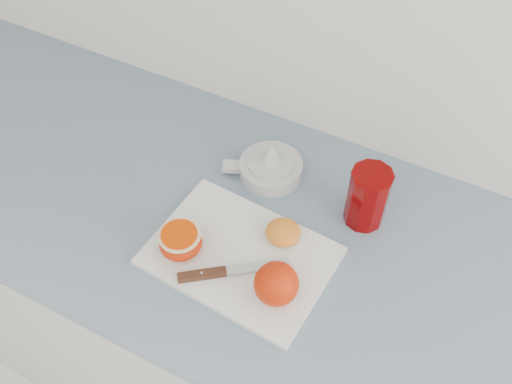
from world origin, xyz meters
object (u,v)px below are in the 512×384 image
(citrus_juicer, at_px, (270,166))
(red_tumbler, at_px, (367,199))
(half_orange, at_px, (180,242))
(counter, at_px, (274,337))
(cutting_board, at_px, (240,256))

(citrus_juicer, distance_m, red_tumbler, 0.22)
(half_orange, relative_size, red_tumbler, 0.62)
(half_orange, bearing_deg, red_tumbler, 40.60)
(counter, xyz_separation_m, citrus_juicer, (-0.09, 0.13, 0.47))
(citrus_juicer, bearing_deg, red_tumbler, -5.31)
(red_tumbler, bearing_deg, cutting_board, -131.40)
(half_orange, bearing_deg, citrus_juicer, 77.10)
(half_orange, relative_size, citrus_juicer, 0.49)
(citrus_juicer, height_order, red_tumbler, red_tumbler)
(citrus_juicer, bearing_deg, half_orange, -102.90)
(half_orange, xyz_separation_m, citrus_juicer, (0.06, 0.25, -0.01))
(counter, xyz_separation_m, red_tumbler, (0.13, 0.11, 0.50))
(red_tumbler, bearing_deg, counter, -138.29)
(red_tumbler, bearing_deg, citrus_juicer, 174.69)
(cutting_board, xyz_separation_m, red_tumbler, (0.17, 0.19, 0.05))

